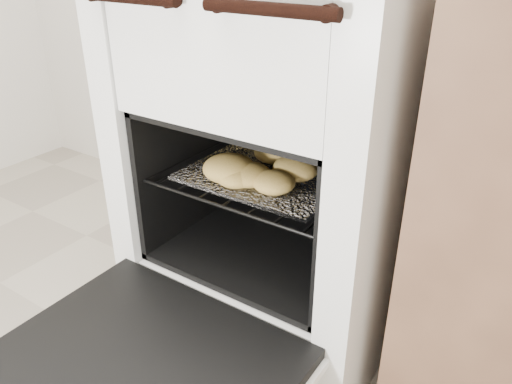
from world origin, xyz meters
TOP-DOWN VIEW (x-y plane):
  - stove at (0.15, 1.13)m, footprint 0.67×0.75m
  - oven_door at (0.15, 0.56)m, footprint 0.60×0.47m
  - oven_rack at (0.15, 1.05)m, footprint 0.49×0.47m
  - foil_sheet at (0.15, 1.03)m, footprint 0.38×0.34m
  - baked_rolls at (0.13, 1.00)m, footprint 0.36×0.38m

SIDE VIEW (x-z plane):
  - oven_door at x=0.15m, z-range 0.20..0.25m
  - oven_rack at x=0.15m, z-range 0.46..0.47m
  - foil_sheet at x=0.15m, z-range 0.47..0.48m
  - stove at x=0.15m, z-range -0.01..1.02m
  - baked_rolls at x=0.13m, z-range 0.47..0.54m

